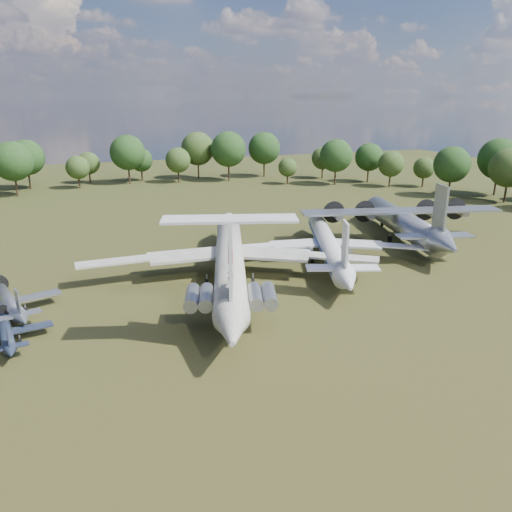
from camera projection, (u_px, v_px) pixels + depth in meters
name	position (u px, v px, depth m)	size (l,w,h in m)	color
ground	(212.00, 285.00, 70.98)	(300.00, 300.00, 0.00)	#233812
il62_airliner	(230.00, 263.00, 71.42)	(43.19, 56.14, 5.51)	silver
tu104_jet	(328.00, 248.00, 80.70)	(32.20, 42.94, 4.29)	silver
an12_transport	(402.00, 226.00, 92.32)	(37.39, 41.78, 5.50)	#989A9F
small_prop_west	(6.00, 336.00, 53.76)	(9.60, 13.09, 1.92)	black
small_prop_northwest	(10.00, 305.00, 60.85)	(12.28, 16.74, 2.46)	#9DA0A5
person_on_il62	(230.00, 276.00, 55.63)	(0.71, 0.47, 1.96)	olive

